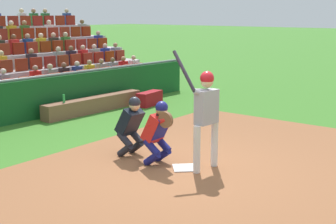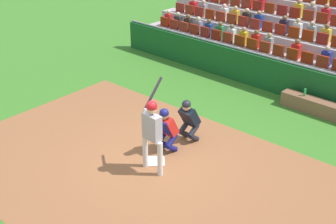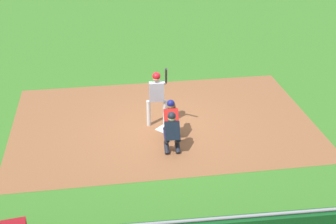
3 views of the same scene
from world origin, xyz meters
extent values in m
plane|color=#3A7626|center=(0.00, 0.00, 0.00)|extent=(160.00, 160.00, 0.00)
cube|color=#915836|center=(0.00, 0.50, 0.00)|extent=(9.92, 6.72, 0.01)
cube|color=white|center=(0.00, 0.00, 0.02)|extent=(0.62, 0.62, 0.02)
cylinder|color=silver|center=(-0.47, 0.34, 0.44)|extent=(0.14, 0.14, 0.88)
cylinder|color=silver|center=(0.05, 0.31, 0.44)|extent=(0.14, 0.14, 0.88)
cube|color=#A098A6|center=(-0.21, 0.32, 1.19)|extent=(0.48, 0.25, 0.62)
sphere|color=#D7AE80|center=(-0.21, 0.32, 1.66)|extent=(0.23, 0.23, 0.23)
sphere|color=red|center=(-0.21, 0.32, 1.72)|extent=(0.25, 0.25, 0.25)
cylinder|color=#A098A6|center=(-0.16, 0.29, 1.49)|extent=(0.50, 0.17, 0.14)
cylinder|color=#A098A6|center=(0.03, 0.28, 1.49)|extent=(0.18, 0.15, 0.13)
cylinder|color=#261D29|center=(0.05, 0.00, 1.85)|extent=(0.12, 0.56, 0.71)
sphere|color=black|center=(0.08, 0.25, 1.51)|extent=(0.06, 0.06, 0.06)
cylinder|color=navy|center=(-0.02, -0.57, 0.15)|extent=(0.15, 0.39, 0.34)
cylinder|color=navy|center=(-0.02, -0.57, 0.37)|extent=(0.15, 0.38, 0.33)
cylinder|color=navy|center=(0.30, -0.56, 0.15)|extent=(0.15, 0.39, 0.34)
cylinder|color=navy|center=(0.30, -0.56, 0.37)|extent=(0.15, 0.38, 0.33)
cube|color=red|center=(0.14, -0.58, 0.72)|extent=(0.43, 0.48, 0.60)
cube|color=navy|center=(0.14, -0.47, 0.72)|extent=(0.39, 0.27, 0.43)
sphere|color=#A4814F|center=(0.14, -0.45, 1.08)|extent=(0.22, 0.22, 0.22)
cube|color=black|center=(0.14, -0.45, 1.08)|extent=(0.20, 0.13, 0.19)
sphere|color=navy|center=(0.14, -0.45, 1.14)|extent=(0.24, 0.24, 0.24)
cylinder|color=brown|center=(0.25, -0.26, 0.95)|extent=(0.08, 0.30, 0.30)
cylinder|color=red|center=(0.29, -0.43, 0.88)|extent=(0.16, 0.40, 0.22)
cylinder|color=black|center=(-0.09, -1.35, 0.15)|extent=(0.14, 0.38, 0.34)
cylinder|color=black|center=(-0.09, -1.35, 0.37)|extent=(0.14, 0.38, 0.33)
cylinder|color=black|center=(0.23, -1.35, 0.15)|extent=(0.14, 0.38, 0.34)
cylinder|color=black|center=(0.23, -1.35, 0.37)|extent=(0.14, 0.38, 0.33)
cube|color=black|center=(0.07, -1.36, 0.72)|extent=(0.42, 0.49, 0.60)
cube|color=black|center=(0.07, -1.25, 0.72)|extent=(0.38, 0.28, 0.42)
sphere|color=tan|center=(0.07, -1.22, 1.06)|extent=(0.22, 0.22, 0.22)
cube|color=black|center=(0.07, -1.22, 1.06)|extent=(0.20, 0.14, 0.19)
sphere|color=black|center=(0.07, -1.22, 1.12)|extent=(0.24, 0.24, 0.24)
cylinder|color=gray|center=(0.00, -5.73, 1.15)|extent=(13.86, 0.07, 0.07)
camera|label=1|loc=(6.61, 5.09, 2.87)|focal=49.89mm
camera|label=2|loc=(-6.55, 6.63, 6.09)|focal=47.57mm
camera|label=3|loc=(-1.44, -12.95, 7.39)|focal=50.33mm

